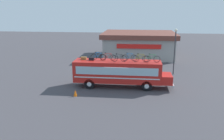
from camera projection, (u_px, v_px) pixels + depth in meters
ground_plane at (117, 87)px, 25.92m from camera, size 120.00×120.00×0.00m
bus at (119, 72)px, 25.45m from camera, size 10.67×2.43×2.91m
luggage_bag_1 at (84, 58)px, 25.85m from camera, size 0.62×0.33×0.30m
luggage_bag_2 at (92, 59)px, 25.62m from camera, size 0.56×0.44×0.30m
rooftop_bicycle_1 at (98, 57)px, 25.59m from camera, size 1.65×0.44×0.90m
rooftop_bicycle_2 at (108, 57)px, 25.38m from camera, size 1.68×0.44×0.86m
rooftop_bicycle_3 at (119, 58)px, 24.79m from camera, size 1.64×0.44×0.88m
rooftop_bicycle_4 at (130, 57)px, 25.12m from camera, size 1.64×0.44×0.91m
rooftop_bicycle_5 at (141, 58)px, 24.64m from camera, size 1.70×0.44×0.90m
rooftop_bicycle_6 at (152, 59)px, 24.49m from camera, size 1.71×0.44×0.92m
roadside_building at (139, 44)px, 42.03m from camera, size 12.67×10.46×4.30m
traffic_cone at (75, 93)px, 23.03m from camera, size 0.36×0.36×0.63m
street_lamp at (175, 46)px, 29.84m from camera, size 0.37×0.37×5.93m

